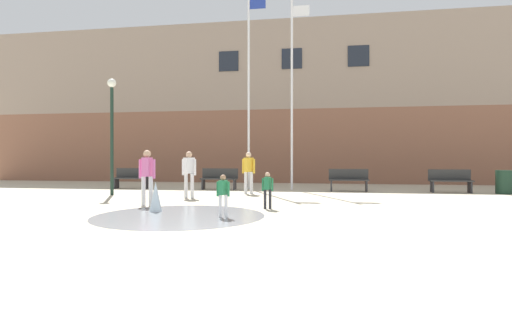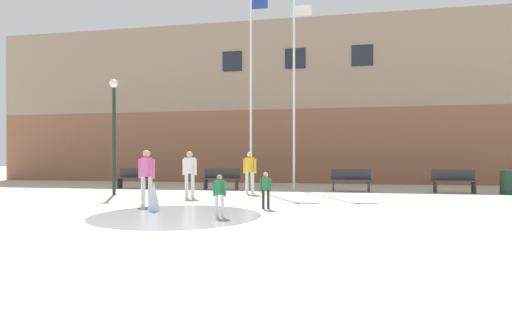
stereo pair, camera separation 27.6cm
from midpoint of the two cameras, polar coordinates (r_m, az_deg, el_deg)
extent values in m
plane|color=#BCB299|center=(6.12, -6.32, -12.61)|extent=(100.00, 100.00, 0.00)
cube|color=brown|center=(24.65, 6.56, 1.80)|extent=(36.00, 6.00, 4.03)
cube|color=gray|center=(25.16, 6.57, 12.03)|extent=(36.00, 6.00, 4.92)
cube|color=#1E232D|center=(22.82, -3.06, 13.89)|extent=(1.10, 0.06, 1.10)
cube|color=#1E232D|center=(22.28, 6.00, 14.23)|extent=(1.10, 0.06, 1.10)
cube|color=#1E232D|center=(22.28, 15.30, 14.22)|extent=(1.10, 0.06, 1.10)
cylinder|color=gray|center=(9.71, -10.46, -7.78)|extent=(4.03, 4.03, 0.01)
cone|color=silver|center=(10.54, -13.66, -5.07)|extent=(0.32, 0.32, 0.77)
cube|color=#28282D|center=(18.94, -18.49, -3.19)|extent=(0.06, 0.40, 0.44)
cube|color=#28282D|center=(18.30, -14.65, -3.31)|extent=(0.06, 0.40, 0.44)
cube|color=#2D2D2D|center=(18.60, -16.60, -2.50)|extent=(1.60, 0.44, 0.05)
cube|color=#2D2D2D|center=(18.77, -16.33, -1.75)|extent=(1.60, 0.04, 0.42)
cube|color=#28282D|center=(17.53, -6.76, -3.46)|extent=(0.06, 0.40, 0.44)
cube|color=#28282D|center=(17.16, -2.29, -3.54)|extent=(0.06, 0.40, 0.44)
cube|color=#2D2D2D|center=(17.32, -4.55, -2.69)|extent=(1.60, 0.44, 0.05)
cube|color=#2D2D2D|center=(17.50, -4.38, -1.89)|extent=(1.60, 0.04, 0.42)
cube|color=#28282D|center=(16.70, 11.46, -3.65)|extent=(0.06, 0.40, 0.44)
cube|color=#28282D|center=(16.78, 16.26, -3.64)|extent=(0.06, 0.40, 0.44)
cube|color=#2D2D2D|center=(16.71, 13.86, -2.81)|extent=(1.60, 0.44, 0.05)
cube|color=#2D2D2D|center=(16.90, 13.83, -1.98)|extent=(1.60, 0.04, 0.42)
cube|color=#28282D|center=(17.25, 24.65, -3.54)|extent=(0.06, 0.40, 0.44)
cube|color=#28282D|center=(17.64, 29.07, -3.47)|extent=(0.06, 0.40, 0.44)
cube|color=#2D2D2D|center=(17.42, 26.88, -2.70)|extent=(1.60, 0.44, 0.05)
cube|color=#2D2D2D|center=(17.60, 26.70, -1.91)|extent=(1.60, 0.04, 0.42)
cylinder|color=silver|center=(13.79, -9.33, -3.65)|extent=(0.12, 0.12, 0.84)
cylinder|color=silver|center=(13.71, -8.46, -3.67)|extent=(0.12, 0.12, 0.84)
cube|color=white|center=(13.72, -8.90, -0.78)|extent=(0.35, 0.39, 0.54)
sphere|color=tan|center=(13.72, -8.90, 0.78)|extent=(0.21, 0.21, 0.21)
cylinder|color=white|center=(13.79, -9.72, -1.00)|extent=(0.08, 0.08, 0.55)
cylinder|color=white|center=(13.65, -8.07, -1.02)|extent=(0.08, 0.08, 0.55)
cylinder|color=silver|center=(11.92, -15.20, -4.27)|extent=(0.12, 0.12, 0.84)
cylinder|color=silver|center=(11.82, -14.24, -4.31)|extent=(0.12, 0.12, 0.84)
cube|color=pink|center=(11.83, -14.72, -0.96)|extent=(0.22, 0.35, 0.54)
sphere|color=tan|center=(11.83, -14.73, 0.86)|extent=(0.21, 0.21, 0.21)
cylinder|color=pink|center=(11.93, -15.64, -1.21)|extent=(0.08, 0.08, 0.55)
cylinder|color=pink|center=(11.75, -13.80, -1.23)|extent=(0.08, 0.08, 0.55)
cylinder|color=silver|center=(15.16, -0.78, -3.29)|extent=(0.12, 0.12, 0.84)
cylinder|color=silver|center=(15.11, 0.04, -3.30)|extent=(0.12, 0.12, 0.84)
cube|color=gold|center=(15.11, -0.38, -0.68)|extent=(0.35, 0.39, 0.54)
sphere|color=beige|center=(15.11, -0.38, 0.74)|extent=(0.21, 0.21, 0.21)
cylinder|color=gold|center=(15.15, -1.15, -0.88)|extent=(0.08, 0.08, 0.55)
cylinder|color=gold|center=(15.07, 0.41, -0.89)|extent=(0.08, 0.08, 0.55)
cylinder|color=#28282D|center=(10.73, 1.78, -5.63)|extent=(0.07, 0.07, 0.52)
cylinder|color=#28282D|center=(10.71, 2.51, -5.64)|extent=(0.07, 0.07, 0.52)
cube|color=#237547|center=(10.68, 2.14, -3.35)|extent=(0.18, 0.24, 0.33)
sphere|color=tan|center=(10.67, 2.14, -2.10)|extent=(0.13, 0.13, 0.13)
cylinder|color=#237547|center=(10.70, 1.45, -3.52)|extent=(0.05, 0.05, 0.34)
cylinder|color=#237547|center=(10.66, 2.84, -3.54)|extent=(0.05, 0.05, 0.34)
cylinder|color=silver|center=(9.26, -4.78, -6.57)|extent=(0.07, 0.07, 0.52)
cylinder|color=silver|center=(9.23, -3.95, -6.59)|extent=(0.07, 0.07, 0.52)
cube|color=#237547|center=(9.20, -4.37, -3.93)|extent=(0.18, 0.24, 0.33)
sphere|color=#997051|center=(9.19, -4.37, -2.49)|extent=(0.13, 0.13, 0.13)
cylinder|color=#237547|center=(9.24, -5.15, -4.13)|extent=(0.05, 0.05, 0.34)
cylinder|color=#237547|center=(9.17, -3.58, -4.16)|extent=(0.05, 0.05, 0.34)
cylinder|color=silver|center=(17.77, -0.28, 10.03)|extent=(0.10, 0.10, 8.74)
cube|color=#233893|center=(18.70, 1.01, 21.45)|extent=(0.70, 0.02, 0.45)
cylinder|color=silver|center=(17.48, 5.90, 9.48)|extent=(0.10, 0.10, 8.31)
cube|color=silver|center=(18.35, 7.24, 20.44)|extent=(0.70, 0.02, 0.45)
cylinder|color=#192D23|center=(15.66, -19.15, 2.53)|extent=(0.12, 0.12, 3.96)
sphere|color=white|center=(15.89, -19.17, 10.27)|extent=(0.32, 0.32, 0.32)
cylinder|color=#193323|center=(17.78, 32.73, -2.71)|extent=(0.56, 0.56, 0.90)
camera|label=1|loc=(0.14, -89.39, 0.00)|focal=28.00mm
camera|label=2|loc=(0.14, 90.61, 0.00)|focal=28.00mm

